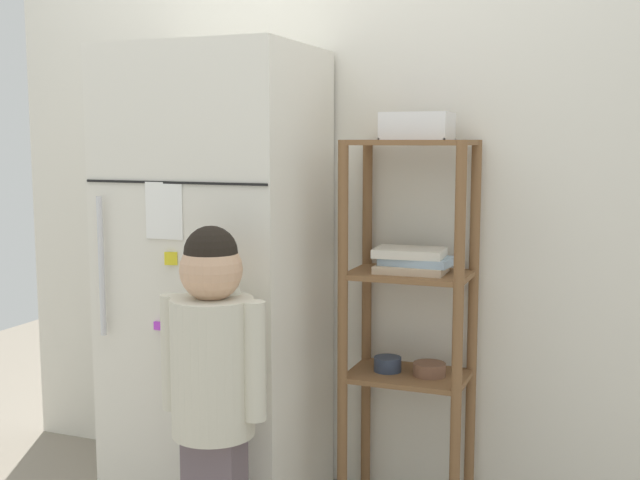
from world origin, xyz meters
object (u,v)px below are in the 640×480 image
(fruit_bin, at_px, (417,130))
(pantry_shelf_unit, at_px, (410,297))
(child_standing, at_px, (213,366))
(refrigerator, at_px, (218,280))

(fruit_bin, bearing_deg, pantry_shelf_unit, -126.43)
(child_standing, distance_m, pantry_shelf_unit, 0.76)
(refrigerator, height_order, pantry_shelf_unit, refrigerator)
(refrigerator, distance_m, fruit_bin, 0.90)
(child_standing, height_order, fruit_bin, fruit_bin)
(refrigerator, distance_m, pantry_shelf_unit, 0.70)
(refrigerator, relative_size, pantry_shelf_unit, 1.24)
(child_standing, relative_size, pantry_shelf_unit, 0.81)
(pantry_shelf_unit, xyz_separation_m, fruit_bin, (0.01, 0.02, 0.58))
(child_standing, distance_m, fruit_bin, 1.05)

